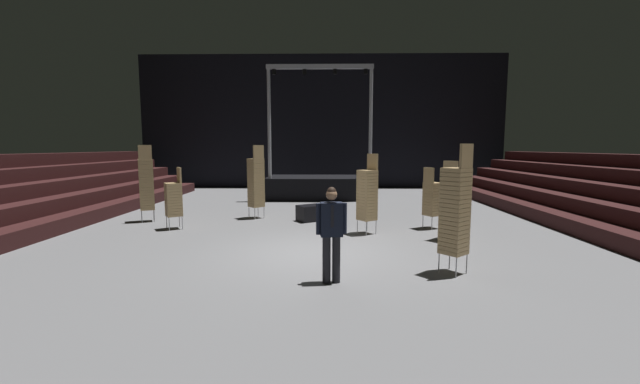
{
  "coord_description": "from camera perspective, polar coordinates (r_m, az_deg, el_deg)",
  "views": [
    {
      "loc": [
        0.35,
        -9.13,
        2.5
      ],
      "look_at": [
        0.17,
        0.39,
        1.4
      ],
      "focal_mm": 22.01,
      "sensor_mm": 36.0,
      "label": 1
    }
  ],
  "objects": [
    {
      "name": "ground_plane",
      "position": [
        9.49,
        -1.09,
        -9.0
      ],
      "size": [
        22.0,
        30.0,
        0.1
      ],
      "primitive_type": "cube",
      "color": "slate"
    },
    {
      "name": "arena_end_wall",
      "position": [
        24.18,
        0.26,
        10.13
      ],
      "size": [
        22.0,
        0.3,
        8.0
      ],
      "primitive_type": "cube",
      "color": "black",
      "rests_on": "ground_plane"
    },
    {
      "name": "stage_riser",
      "position": [
        19.32,
        0.04,
        1.07
      ],
      "size": [
        5.12,
        2.89,
        6.17
      ],
      "color": "black",
      "rests_on": "ground_plane"
    },
    {
      "name": "man_with_tie",
      "position": [
        7.18,
        1.68,
        -5.38
      ],
      "size": [
        0.57,
        0.27,
        1.78
      ],
      "rotation": [
        0.0,
        0.0,
        3.25
      ],
      "color": "black",
      "rests_on": "ground_plane"
    },
    {
      "name": "chair_stack_front_left",
      "position": [
        13.88,
        -9.28,
        1.45
      ],
      "size": [
        0.62,
        0.62,
        2.56
      ],
      "rotation": [
        0.0,
        0.0,
        0.75
      ],
      "color": "#B2B5BA",
      "rests_on": "ground_plane"
    },
    {
      "name": "chair_stack_front_right",
      "position": [
        14.29,
        -23.94,
        1.11
      ],
      "size": [
        0.59,
        0.59,
        2.56
      ],
      "rotation": [
        0.0,
        0.0,
        0.47
      ],
      "color": "#B2B5BA",
      "rests_on": "ground_plane"
    },
    {
      "name": "chair_stack_mid_left",
      "position": [
        8.09,
        19.05,
        -2.45
      ],
      "size": [
        0.62,
        0.62,
        2.56
      ],
      "rotation": [
        0.0,
        0.0,
        0.72
      ],
      "color": "#B2B5BA",
      "rests_on": "ground_plane"
    },
    {
      "name": "chair_stack_mid_right",
      "position": [
        12.7,
        -20.5,
        -0.88
      ],
      "size": [
        0.61,
        0.61,
        1.88
      ],
      "rotation": [
        0.0,
        0.0,
        2.15
      ],
      "color": "#B2B5BA",
      "rests_on": "ground_plane"
    },
    {
      "name": "chair_stack_mid_centre",
      "position": [
        11.1,
        18.77,
        -1.18
      ],
      "size": [
        0.62,
        0.62,
        2.14
      ],
      "rotation": [
        0.0,
        0.0,
        5.47
      ],
      "color": "#B2B5BA",
      "rests_on": "ground_plane"
    },
    {
      "name": "chair_stack_rear_left",
      "position": [
        12.49,
        16.04,
        -0.84
      ],
      "size": [
        0.6,
        0.6,
        1.88
      ],
      "rotation": [
        0.0,
        0.0,
        5.24
      ],
      "color": "#B2B5BA",
      "rests_on": "ground_plane"
    },
    {
      "name": "chair_stack_rear_right",
      "position": [
        11.31,
        6.88,
        -0.31
      ],
      "size": [
        0.62,
        0.62,
        2.31
      ],
      "rotation": [
        0.0,
        0.0,
        2.22
      ],
      "color": "#B2B5BA",
      "rests_on": "ground_plane"
    },
    {
      "name": "equipment_road_case",
      "position": [
        13.33,
        -1.27,
        -3.06
      ],
      "size": [
        1.08,
        0.99,
        0.54
      ],
      "primitive_type": "cube",
      "rotation": [
        0.0,
        0.0,
        0.58
      ],
      "color": "black",
      "rests_on": "ground_plane"
    }
  ]
}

